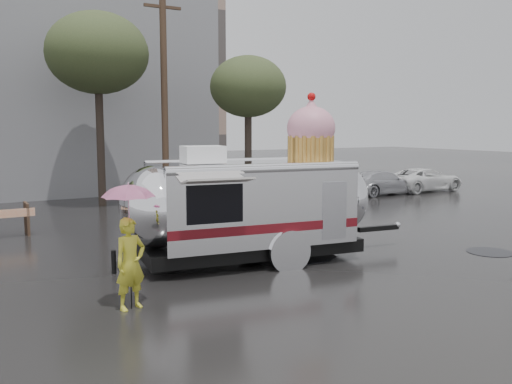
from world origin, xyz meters
TOP-DOWN VIEW (x-y plane):
  - ground at (0.00, 0.00)m, footprint 120.00×120.00m
  - puddles at (-0.99, 0.72)m, footprint 15.17×9.49m
  - utility_pole at (2.50, 14.00)m, footprint 1.60×0.28m
  - tree_mid at (0.00, 15.00)m, footprint 4.20×4.20m
  - tree_right at (6.00, 13.00)m, footprint 3.36×3.36m
  - parked_cars at (11.78, 12.00)m, footprint 13.20×1.90m
  - airstream_trailer at (0.92, 3.60)m, footprint 7.95×3.34m
  - person_left at (-2.85, 1.50)m, footprint 0.71×0.58m
  - umbrella_pink at (-2.85, 1.50)m, footprint 1.18×1.18m

SIDE VIEW (x-z plane):
  - ground at x=0.00m, z-range 0.00..0.00m
  - puddles at x=-0.99m, z-range 0.00..0.01m
  - parked_cars at x=11.78m, z-range -0.03..1.47m
  - person_left at x=-2.85m, z-range 0.00..1.71m
  - airstream_trailer at x=0.92m, z-range -0.64..3.67m
  - umbrella_pink at x=-2.85m, z-range 0.77..3.13m
  - utility_pole at x=2.50m, z-range 0.12..9.12m
  - tree_right at x=6.00m, z-range 1.85..8.27m
  - tree_mid at x=0.00m, z-range 2.33..10.35m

